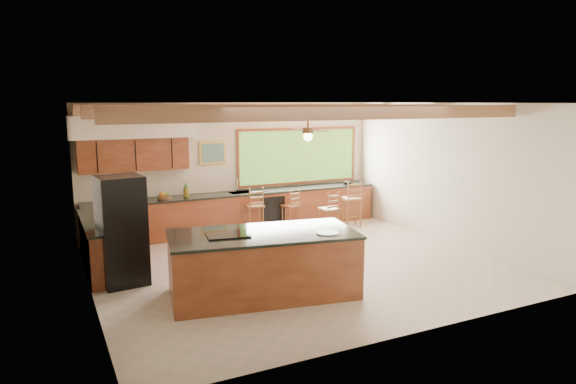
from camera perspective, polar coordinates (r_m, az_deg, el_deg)
name	(u,v)px	position (r m, az deg, el deg)	size (l,w,h in m)	color
ground	(296,265)	(9.72, 0.92, -8.11)	(7.20, 7.20, 0.00)	beige
room_shell	(273,145)	(9.79, -1.67, 5.26)	(7.27, 6.54, 3.02)	beige
counter_run	(212,218)	(11.56, -8.41, -2.88)	(7.12, 3.10, 1.24)	brown
island	(263,264)	(8.16, -2.79, -7.97)	(3.10, 1.85, 1.03)	brown
refrigerator	(122,231)	(8.96, -18.00, -4.10)	(0.78, 0.76, 1.83)	black
bar_stool_a	(255,207)	(11.72, -3.68, -1.64)	(0.42, 0.42, 1.11)	brown
bar_stool_b	(330,210)	(11.64, 4.69, -1.98)	(0.41, 0.41, 1.03)	brown
bar_stool_c	(292,206)	(12.12, 0.39, -1.60)	(0.43, 0.43, 0.98)	brown
bar_stool_d	(354,200)	(12.48, 7.29, -0.83)	(0.51, 0.51, 1.17)	brown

